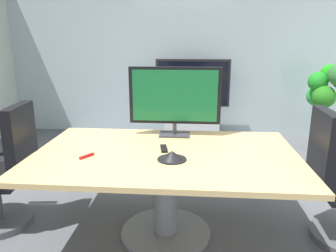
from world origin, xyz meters
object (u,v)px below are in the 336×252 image
at_px(potted_plant, 327,95).
at_px(remote_control, 164,148).
at_px(office_chair_left, 5,177).
at_px(conference_phone, 172,156).
at_px(tv_monitor, 175,97).
at_px(wall_display_unit, 192,112).
at_px(conference_table, 166,171).

height_order(potted_plant, remote_control, potted_plant).
relative_size(office_chair_left, potted_plant, 0.83).
distance_m(office_chair_left, remote_control, 1.41).
bearing_deg(conference_phone, potted_plant, 50.39).
height_order(tv_monitor, wall_display_unit, tv_monitor).
relative_size(wall_display_unit, conference_phone, 5.95).
xyz_separation_m(conference_table, tv_monitor, (0.04, 0.48, 0.52)).
height_order(tv_monitor, conference_phone, tv_monitor).
distance_m(conference_table, conference_phone, 0.26).
height_order(potted_plant, conference_phone, potted_plant).
height_order(office_chair_left, remote_control, office_chair_left).
xyz_separation_m(tv_monitor, conference_phone, (0.02, -0.64, -0.33)).
height_order(tv_monitor, remote_control, tv_monitor).
relative_size(tv_monitor, remote_control, 4.94).
height_order(conference_table, wall_display_unit, wall_display_unit).
relative_size(office_chair_left, wall_display_unit, 0.83).
bearing_deg(conference_table, office_chair_left, 178.42).
bearing_deg(potted_plant, remote_control, -133.39).
bearing_deg(conference_phone, remote_control, 110.18).
relative_size(conference_phone, remote_control, 1.29).
distance_m(wall_display_unit, potted_plant, 2.04).
bearing_deg(office_chair_left, wall_display_unit, 144.16).
xyz_separation_m(tv_monitor, wall_display_unit, (0.15, 2.35, -0.66)).
bearing_deg(potted_plant, tv_monitor, -138.33).
bearing_deg(conference_phone, tv_monitor, 91.71).
height_order(conference_table, tv_monitor, tv_monitor).
bearing_deg(office_chair_left, potted_plant, 117.02).
distance_m(office_chair_left, wall_display_unit, 3.22).
relative_size(potted_plant, conference_phone, 5.97).
distance_m(potted_plant, conference_phone, 3.26).
bearing_deg(remote_control, tv_monitor, 71.67).
bearing_deg(conference_table, remote_control, 107.19).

